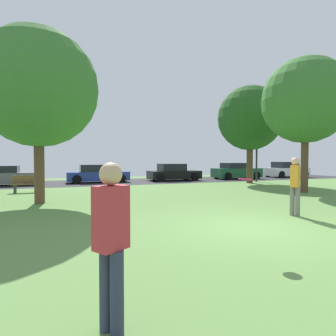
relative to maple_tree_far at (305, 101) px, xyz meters
name	(u,v)px	position (x,y,z in m)	size (l,w,h in m)	color
ground_plane	(251,228)	(-7.54, -5.41, -4.84)	(44.00, 44.00, 0.00)	#5B8442
road_strip	(122,182)	(-7.54, 10.59, -4.83)	(44.00, 6.40, 0.01)	#28282B
maple_tree_far	(305,101)	(0.00, 0.00, 0.00)	(4.48, 4.48, 7.09)	brown
oak_tree_right	(38,88)	(-12.84, 0.98, -0.28)	(4.66, 4.66, 6.90)	brown
maple_tree_near	(250,118)	(1.05, 5.99, -0.06)	(4.73, 4.73, 7.16)	brown
person_thrower	(295,183)	(-5.28, -4.60, -3.82)	(0.39, 0.36, 1.81)	slate
person_catcher	(111,239)	(-11.62, -8.51, -3.88)	(0.39, 0.36, 1.72)	#2D334C
frisbee_disc	(245,179)	(-8.68, -6.70, -3.47)	(0.31, 0.31, 0.05)	#EA2D6B
parked_car_grey	(5,176)	(-15.50, 10.20, -4.22)	(4.07, 1.92, 1.32)	slate
parked_car_blue	(97,174)	(-9.40, 10.61, -4.22)	(4.56, 1.96, 1.35)	#233893
parked_car_black	(174,173)	(-3.29, 10.28, -4.20)	(4.25, 2.06, 1.39)	black
parked_car_green	(236,171)	(2.84, 10.29, -4.17)	(4.32, 2.10, 1.43)	#195633
parked_car_white	(286,170)	(8.94, 10.63, -4.15)	(4.27, 2.10, 1.50)	white
park_bench	(28,184)	(-13.66, 5.28, -4.37)	(1.60, 0.45, 0.90)	brown
street_lamp_post	(257,153)	(2.30, 6.79, -2.59)	(0.14, 0.14, 4.50)	#2D2D33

